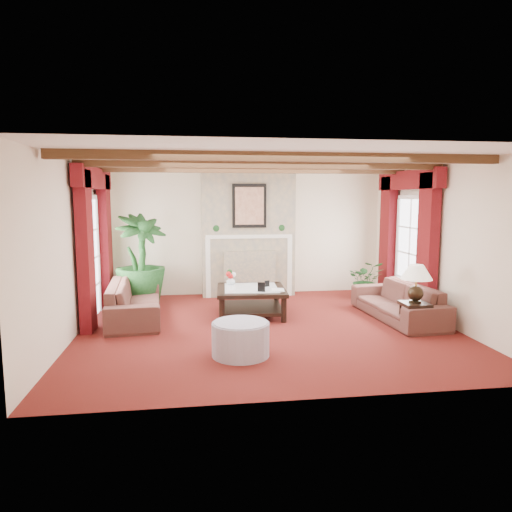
{
  "coord_description": "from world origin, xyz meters",
  "views": [
    {
      "loc": [
        -1.18,
        -7.22,
        2.12
      ],
      "look_at": [
        -0.12,
        0.4,
        1.14
      ],
      "focal_mm": 32.0,
      "sensor_mm": 36.0,
      "label": 1
    }
  ],
  "objects": [
    {
      "name": "sofa_right",
      "position": [
        2.37,
        0.2,
        0.41
      ],
      "size": [
        2.21,
        0.93,
        0.83
      ],
      "primitive_type": "imported",
      "rotation": [
        0.0,
        0.0,
        -1.5
      ],
      "color": "#390F1E",
      "rests_on": "ground"
    },
    {
      "name": "table_lamp",
      "position": [
        2.27,
        -0.6,
        0.79
      ],
      "size": [
        0.49,
        0.49,
        0.62
      ],
      "primitive_type": null,
      "color": "black",
      "rests_on": "side_table"
    },
    {
      "name": "french_door_right",
      "position": [
        2.97,
        1.0,
        2.13
      ],
      "size": [
        0.1,
        1.1,
        2.16
      ],
      "primitive_type": null,
      "color": "white",
      "rests_on": "ground"
    },
    {
      "name": "book",
      "position": [
        0.17,
        0.52,
        0.64
      ],
      "size": [
        0.22,
        0.08,
        0.3
      ],
      "primitive_type": "imported",
      "rotation": [
        0.0,
        0.0,
        -0.14
      ],
      "color": "black",
      "rests_on": "coffee_table"
    },
    {
      "name": "right_wall",
      "position": [
        3.0,
        0.0,
        1.35
      ],
      "size": [
        0.02,
        5.5,
        2.7
      ],
      "primitive_type": "cube",
      "color": "beige",
      "rests_on": "ground"
    },
    {
      "name": "flower_vase",
      "position": [
        -0.5,
        1.16,
        0.58
      ],
      "size": [
        0.19,
        0.19,
        0.17
      ],
      "primitive_type": "imported",
      "rotation": [
        0.0,
        0.0,
        0.06
      ],
      "color": "silver",
      "rests_on": "coffee_table"
    },
    {
      "name": "ceiling",
      "position": [
        0.0,
        0.0,
        2.7
      ],
      "size": [
        6.0,
        6.0,
        0.0
      ],
      "primitive_type": "plane",
      "rotation": [
        3.14,
        0.0,
        0.0
      ],
      "color": "white",
      "rests_on": "floor"
    },
    {
      "name": "small_plant",
      "position": [
        2.41,
        1.83,
        0.32
      ],
      "size": [
        1.09,
        1.14,
        0.63
      ],
      "primitive_type": "imported",
      "rotation": [
        0.0,
        0.0,
        -0.23
      ],
      "color": "black",
      "rests_on": "ground"
    },
    {
      "name": "back_wall",
      "position": [
        0.0,
        2.75,
        1.35
      ],
      "size": [
        6.0,
        0.02,
        2.7
      ],
      "primitive_type": "cube",
      "color": "beige",
      "rests_on": "ground"
    },
    {
      "name": "ceiling_beams",
      "position": [
        0.0,
        0.0,
        2.64
      ],
      "size": [
        6.0,
        3.0,
        0.12
      ],
      "primitive_type": null,
      "color": "#372111",
      "rests_on": "ceiling"
    },
    {
      "name": "sofa_left",
      "position": [
        -2.22,
        0.86,
        0.43
      ],
      "size": [
        2.3,
        0.99,
        0.86
      ],
      "primitive_type": "imported",
      "rotation": [
        0.0,
        0.0,
        1.65
      ],
      "color": "#390F1E",
      "rests_on": "ground"
    },
    {
      "name": "fireplace",
      "position": [
        0.0,
        2.55,
        2.7
      ],
      "size": [
        2.0,
        0.52,
        2.7
      ],
      "primitive_type": null,
      "color": "tan",
      "rests_on": "ground"
    },
    {
      "name": "left_wall",
      "position": [
        -3.0,
        0.0,
        1.35
      ],
      "size": [
        0.02,
        5.5,
        2.7
      ],
      "primitive_type": "cube",
      "color": "beige",
      "rests_on": "ground"
    },
    {
      "name": "potted_palm",
      "position": [
        -2.23,
        1.97,
        0.51
      ],
      "size": [
        2.7,
        2.75,
        1.01
      ],
      "primitive_type": "imported",
      "rotation": [
        0.0,
        0.0,
        0.6
      ],
      "color": "black",
      "rests_on": "ground"
    },
    {
      "name": "curtains_left",
      "position": [
        -2.86,
        1.0,
        2.55
      ],
      "size": [
        0.2,
        2.4,
        2.55
      ],
      "primitive_type": null,
      "color": "#4D0B0A",
      "rests_on": "ground"
    },
    {
      "name": "floor",
      "position": [
        0.0,
        0.0,
        0.0
      ],
      "size": [
        6.0,
        6.0,
        0.0
      ],
      "primitive_type": "plane",
      "color": "#490E0D",
      "rests_on": "ground"
    },
    {
      "name": "curtains_right",
      "position": [
        2.86,
        1.0,
        2.55
      ],
      "size": [
        0.2,
        2.4,
        2.55
      ],
      "primitive_type": null,
      "color": "#4D0B0A",
      "rests_on": "ground"
    },
    {
      "name": "french_door_left",
      "position": [
        -2.97,
        1.0,
        2.13
      ],
      "size": [
        0.1,
        1.1,
        2.16
      ],
      "primitive_type": null,
      "color": "white",
      "rests_on": "ground"
    },
    {
      "name": "photo_frame_a",
      "position": [
        -0.03,
        0.43,
        0.58
      ],
      "size": [
        0.13,
        0.06,
        0.17
      ],
      "primitive_type": null,
      "rotation": [
        0.0,
        0.0,
        -0.3
      ],
      "color": "black",
      "rests_on": "coffee_table"
    },
    {
      "name": "side_table",
      "position": [
        2.27,
        -0.6,
        0.24
      ],
      "size": [
        0.41,
        0.41,
        0.48
      ],
      "primitive_type": null,
      "rotation": [
        0.0,
        0.0,
        0.01
      ],
      "color": "black",
      "rests_on": "ground"
    },
    {
      "name": "ottoman",
      "position": [
        -0.57,
        -1.3,
        0.23
      ],
      "size": [
        0.78,
        0.78,
        0.45
      ],
      "primitive_type": "cylinder",
      "color": "gray",
      "rests_on": "ground"
    },
    {
      "name": "photo_frame_b",
      "position": [
        0.14,
        0.87,
        0.56
      ],
      "size": [
        0.1,
        0.05,
        0.12
      ],
      "primitive_type": null,
      "rotation": [
        0.0,
        0.0,
        0.35
      ],
      "color": "black",
      "rests_on": "coffee_table"
    },
    {
      "name": "coffee_table",
      "position": [
        -0.16,
        0.81,
        0.25
      ],
      "size": [
        1.29,
        1.29,
        0.5
      ],
      "primitive_type": null,
      "rotation": [
        0.0,
        0.0,
        -0.06
      ],
      "color": "black",
      "rests_on": "ground"
    }
  ]
}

